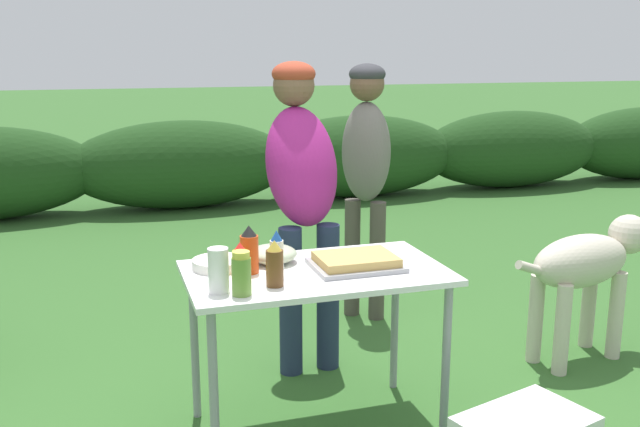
{
  "coord_description": "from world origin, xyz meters",
  "views": [
    {
      "loc": [
        -0.85,
        -2.76,
        1.65
      ],
      "look_at": [
        0.14,
        0.39,
        0.89
      ],
      "focal_mm": 40.0,
      "sensor_mm": 36.0,
      "label": 1
    }
  ],
  "objects_px": {
    "food_tray": "(356,262)",
    "mixing_bowl": "(272,254)",
    "standing_person_in_olive_jacket": "(302,181)",
    "mustard_bottle": "(240,262)",
    "dog": "(588,265)",
    "relish_jar": "(241,274)",
    "paper_cup_stack": "(218,270)",
    "plate_stack": "(218,264)",
    "beer_bottle": "(275,264)",
    "folding_table": "(316,287)",
    "mayo_bottle": "(277,255)",
    "hot_sauce_bottle": "(249,250)",
    "standing_person_in_red_jacket": "(366,160)"
  },
  "relations": [
    {
      "from": "mixing_bowl",
      "to": "standing_person_in_red_jacket",
      "type": "bearing_deg",
      "value": 51.55
    },
    {
      "from": "plate_stack",
      "to": "mustard_bottle",
      "type": "bearing_deg",
      "value": -72.2
    },
    {
      "from": "beer_bottle",
      "to": "standing_person_in_olive_jacket",
      "type": "bearing_deg",
      "value": 67.2
    },
    {
      "from": "paper_cup_stack",
      "to": "dog",
      "type": "bearing_deg",
      "value": 12.32
    },
    {
      "from": "folding_table",
      "to": "standing_person_in_red_jacket",
      "type": "xyz_separation_m",
      "value": [
        0.7,
        1.23,
        0.34
      ]
    },
    {
      "from": "food_tray",
      "to": "dog",
      "type": "height_order",
      "value": "food_tray"
    },
    {
      "from": "plate_stack",
      "to": "relish_jar",
      "type": "height_order",
      "value": "relish_jar"
    },
    {
      "from": "mixing_bowl",
      "to": "hot_sauce_bottle",
      "type": "distance_m",
      "value": 0.18
    },
    {
      "from": "hot_sauce_bottle",
      "to": "standing_person_in_red_jacket",
      "type": "height_order",
      "value": "standing_person_in_red_jacket"
    },
    {
      "from": "hot_sauce_bottle",
      "to": "beer_bottle",
      "type": "bearing_deg",
      "value": -73.55
    },
    {
      "from": "dog",
      "to": "relish_jar",
      "type": "bearing_deg",
      "value": -87.79
    },
    {
      "from": "paper_cup_stack",
      "to": "relish_jar",
      "type": "height_order",
      "value": "paper_cup_stack"
    },
    {
      "from": "food_tray",
      "to": "standing_person_in_olive_jacket",
      "type": "height_order",
      "value": "standing_person_in_olive_jacket"
    },
    {
      "from": "relish_jar",
      "to": "standing_person_in_olive_jacket",
      "type": "distance_m",
      "value": 1.06
    },
    {
      "from": "plate_stack",
      "to": "mixing_bowl",
      "type": "distance_m",
      "value": 0.24
    },
    {
      "from": "mustard_bottle",
      "to": "relish_jar",
      "type": "bearing_deg",
      "value": -99.65
    },
    {
      "from": "standing_person_in_olive_jacket",
      "to": "dog",
      "type": "height_order",
      "value": "standing_person_in_olive_jacket"
    },
    {
      "from": "plate_stack",
      "to": "mayo_bottle",
      "type": "bearing_deg",
      "value": -42.4
    },
    {
      "from": "folding_table",
      "to": "beer_bottle",
      "type": "relative_size",
      "value": 5.87
    },
    {
      "from": "relish_jar",
      "to": "beer_bottle",
      "type": "bearing_deg",
      "value": 24.24
    },
    {
      "from": "folding_table",
      "to": "relish_jar",
      "type": "bearing_deg",
      "value": -149.03
    },
    {
      "from": "mixing_bowl",
      "to": "mustard_bottle",
      "type": "bearing_deg",
      "value": -132.84
    },
    {
      "from": "relish_jar",
      "to": "beer_bottle",
      "type": "height_order",
      "value": "beer_bottle"
    },
    {
      "from": "standing_person_in_olive_jacket",
      "to": "dog",
      "type": "xyz_separation_m",
      "value": [
        1.47,
        -0.41,
        -0.47
      ]
    },
    {
      "from": "food_tray",
      "to": "standing_person_in_red_jacket",
      "type": "bearing_deg",
      "value": 67.22
    },
    {
      "from": "paper_cup_stack",
      "to": "mayo_bottle",
      "type": "distance_m",
      "value": 0.28
    },
    {
      "from": "hot_sauce_bottle",
      "to": "mustard_bottle",
      "type": "bearing_deg",
      "value": -123.89
    },
    {
      "from": "hot_sauce_bottle",
      "to": "standing_person_in_olive_jacket",
      "type": "relative_size",
      "value": 0.13
    },
    {
      "from": "food_tray",
      "to": "paper_cup_stack",
      "type": "relative_size",
      "value": 2.12
    },
    {
      "from": "beer_bottle",
      "to": "standing_person_in_olive_jacket",
      "type": "relative_size",
      "value": 0.12
    },
    {
      "from": "mustard_bottle",
      "to": "standing_person_in_olive_jacket",
      "type": "xyz_separation_m",
      "value": [
        0.47,
        0.74,
        0.18
      ]
    },
    {
      "from": "mustard_bottle",
      "to": "dog",
      "type": "bearing_deg",
      "value": 9.5
    },
    {
      "from": "folding_table",
      "to": "mixing_bowl",
      "type": "relative_size",
      "value": 5.13
    },
    {
      "from": "food_tray",
      "to": "mixing_bowl",
      "type": "bearing_deg",
      "value": 150.51
    },
    {
      "from": "mixing_bowl",
      "to": "mayo_bottle",
      "type": "distance_m",
      "value": 0.21
    },
    {
      "from": "standing_person_in_olive_jacket",
      "to": "standing_person_in_red_jacket",
      "type": "height_order",
      "value": "standing_person_in_olive_jacket"
    },
    {
      "from": "standing_person_in_olive_jacket",
      "to": "dog",
      "type": "bearing_deg",
      "value": -18.02
    },
    {
      "from": "plate_stack",
      "to": "food_tray",
      "type": "bearing_deg",
      "value": -16.75
    },
    {
      "from": "paper_cup_stack",
      "to": "mustard_bottle",
      "type": "xyz_separation_m",
      "value": [
        0.11,
        0.12,
        -0.01
      ]
    },
    {
      "from": "beer_bottle",
      "to": "standing_person_in_red_jacket",
      "type": "bearing_deg",
      "value": 56.47
    },
    {
      "from": "mustard_bottle",
      "to": "beer_bottle",
      "type": "height_order",
      "value": "beer_bottle"
    },
    {
      "from": "mixing_bowl",
      "to": "standing_person_in_olive_jacket",
      "type": "relative_size",
      "value": 0.13
    },
    {
      "from": "plate_stack",
      "to": "mustard_bottle",
      "type": "relative_size",
      "value": 1.42
    },
    {
      "from": "mayo_bottle",
      "to": "standing_person_in_red_jacket",
      "type": "relative_size",
      "value": 0.13
    },
    {
      "from": "food_tray",
      "to": "paper_cup_stack",
      "type": "xyz_separation_m",
      "value": [
        -0.61,
        -0.14,
        0.06
      ]
    },
    {
      "from": "folding_table",
      "to": "mixing_bowl",
      "type": "xyz_separation_m",
      "value": [
        -0.15,
        0.16,
        0.12
      ]
    },
    {
      "from": "folding_table",
      "to": "beer_bottle",
      "type": "xyz_separation_m",
      "value": [
        -0.22,
        -0.15,
        0.17
      ]
    },
    {
      "from": "paper_cup_stack",
      "to": "dog",
      "type": "distance_m",
      "value": 2.13
    },
    {
      "from": "beer_bottle",
      "to": "dog",
      "type": "xyz_separation_m",
      "value": [
        1.83,
        0.44,
        -0.3
      ]
    },
    {
      "from": "mustard_bottle",
      "to": "beer_bottle",
      "type": "relative_size",
      "value": 0.84
    }
  ]
}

